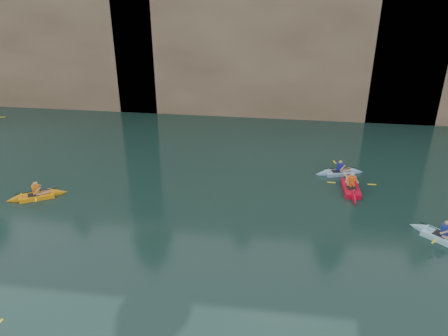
# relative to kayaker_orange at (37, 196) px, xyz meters

# --- Properties ---
(ground) EXTENTS (160.00, 160.00, 0.00)m
(ground) POSITION_rel_kayaker_orange_xyz_m (9.31, -7.27, -0.14)
(ground) COLOR black
(ground) RESTS_ON ground
(cliff) EXTENTS (70.00, 16.00, 12.00)m
(cliff) POSITION_rel_kayaker_orange_xyz_m (9.31, 22.73, 5.86)
(cliff) COLOR tan
(cliff) RESTS_ON ground
(cliff_slab_west) EXTENTS (26.00, 2.40, 10.56)m
(cliff_slab_west) POSITION_rel_kayaker_orange_xyz_m (-10.69, 15.33, 5.14)
(cliff_slab_west) COLOR #95775A
(cliff_slab_west) RESTS_ON ground
(cliff_slab_center) EXTENTS (24.00, 2.40, 11.40)m
(cliff_slab_center) POSITION_rel_kayaker_orange_xyz_m (11.31, 15.33, 5.56)
(cliff_slab_center) COLOR #95775A
(cliff_slab_center) RESTS_ON ground
(sea_cave_west) EXTENTS (4.50, 1.00, 4.00)m
(sea_cave_west) POSITION_rel_kayaker_orange_xyz_m (-8.69, 14.68, 1.86)
(sea_cave_west) COLOR black
(sea_cave_west) RESTS_ON ground
(sea_cave_center) EXTENTS (3.50, 1.00, 3.20)m
(sea_cave_center) POSITION_rel_kayaker_orange_xyz_m (5.31, 14.68, 1.46)
(sea_cave_center) COLOR black
(sea_cave_center) RESTS_ON ground
(sea_cave_east) EXTENTS (5.00, 1.00, 4.50)m
(sea_cave_east) POSITION_rel_kayaker_orange_xyz_m (19.31, 14.68, 2.11)
(sea_cave_east) COLOR black
(sea_cave_east) RESTS_ON ground
(kayaker_orange) EXTENTS (2.91, 2.01, 1.12)m
(kayaker_orange) POSITION_rel_kayaker_orange_xyz_m (0.00, 0.00, 0.00)
(kayaker_orange) COLOR orange
(kayaker_orange) RESTS_ON ground
(kayaker_ltblue_near) EXTENTS (2.81, 2.54, 1.21)m
(kayaker_ltblue_near) POSITION_rel_kayaker_orange_xyz_m (19.34, -1.11, 0.01)
(kayaker_ltblue_near) COLOR #8ED6EE
(kayaker_ltblue_near) RESTS_ON ground
(kayaker_red_far) EXTENTS (2.49, 3.46, 1.27)m
(kayaker_red_far) POSITION_rel_kayaker_orange_xyz_m (15.94, 3.00, 0.02)
(kayaker_red_far) COLOR red
(kayaker_red_far) RESTS_ON ground
(kayaker_ltblue_mid) EXTENTS (2.87, 2.08, 1.06)m
(kayaker_ltblue_mid) POSITION_rel_kayaker_orange_xyz_m (15.53, 4.89, -0.01)
(kayaker_ltblue_mid) COLOR #86B7E1
(kayaker_ltblue_mid) RESTS_ON ground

